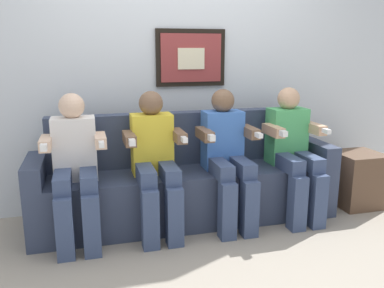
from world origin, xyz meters
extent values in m
plane|color=#9E9384|center=(0.00, 0.00, 0.00)|extent=(6.39, 6.39, 0.00)
cube|color=silver|center=(0.00, 0.77, 1.30)|extent=(4.92, 0.05, 2.60)
cube|color=black|center=(0.14, 0.72, 1.35)|extent=(0.63, 0.03, 0.50)
cube|color=maroon|center=(0.14, 0.71, 1.35)|extent=(0.55, 0.02, 0.42)
cube|color=beige|center=(0.14, 0.70, 1.34)|extent=(0.24, 0.02, 0.18)
cube|color=#333D56|center=(0.00, 0.29, 0.23)|extent=(2.24, 0.58, 0.45)
cube|color=#333D56|center=(0.00, 0.51, 0.68)|extent=(2.24, 0.14, 0.45)
cube|color=#333D56|center=(-1.19, 0.29, 0.31)|extent=(0.14, 0.58, 0.62)
cube|color=#333D56|center=(1.19, 0.29, 0.31)|extent=(0.14, 0.58, 0.62)
cube|color=white|center=(-0.89, 0.28, 0.69)|extent=(0.32, 0.20, 0.48)
sphere|color=beige|center=(-0.89, 0.28, 1.02)|extent=(0.19, 0.19, 0.19)
cube|color=#38476B|center=(-0.98, 0.08, 0.51)|extent=(0.12, 0.40, 0.12)
cube|color=#38476B|center=(-0.80, 0.08, 0.51)|extent=(0.12, 0.40, 0.12)
cube|color=#38476B|center=(-0.98, -0.12, 0.23)|extent=(0.12, 0.12, 0.45)
cube|color=#38476B|center=(-0.80, -0.12, 0.23)|extent=(0.12, 0.12, 0.45)
cube|color=beige|center=(-1.08, 0.16, 0.77)|extent=(0.08, 0.28, 0.08)
cube|color=beige|center=(-0.70, 0.16, 0.77)|extent=(0.08, 0.28, 0.08)
cube|color=white|center=(-0.70, 0.00, 0.78)|extent=(0.04, 0.13, 0.04)
cube|color=white|center=(-1.08, 0.00, 0.78)|extent=(0.04, 0.10, 0.04)
cube|color=yellow|center=(-0.30, 0.28, 0.69)|extent=(0.32, 0.20, 0.48)
sphere|color=brown|center=(-0.30, 0.28, 1.02)|extent=(0.19, 0.19, 0.19)
cube|color=#38476B|center=(-0.39, 0.08, 0.51)|extent=(0.12, 0.40, 0.12)
cube|color=#38476B|center=(-0.21, 0.08, 0.51)|extent=(0.12, 0.40, 0.12)
cube|color=#38476B|center=(-0.39, -0.12, 0.23)|extent=(0.12, 0.12, 0.45)
cube|color=#38476B|center=(-0.21, -0.12, 0.23)|extent=(0.12, 0.12, 0.45)
cube|color=brown|center=(-0.49, 0.16, 0.77)|extent=(0.08, 0.28, 0.08)
cube|color=brown|center=(-0.11, 0.16, 0.77)|extent=(0.08, 0.28, 0.08)
cube|color=white|center=(-0.11, 0.00, 0.78)|extent=(0.04, 0.13, 0.04)
cube|color=white|center=(-0.49, 0.00, 0.78)|extent=(0.04, 0.10, 0.04)
cube|color=#3F72CC|center=(0.30, 0.28, 0.69)|extent=(0.32, 0.20, 0.48)
sphere|color=brown|center=(0.30, 0.28, 1.02)|extent=(0.19, 0.19, 0.19)
cube|color=#38476B|center=(0.21, 0.08, 0.51)|extent=(0.12, 0.40, 0.12)
cube|color=#38476B|center=(0.39, 0.08, 0.51)|extent=(0.12, 0.40, 0.12)
cube|color=#38476B|center=(0.21, -0.12, 0.23)|extent=(0.12, 0.12, 0.45)
cube|color=#38476B|center=(0.39, -0.12, 0.23)|extent=(0.12, 0.12, 0.45)
cube|color=brown|center=(0.11, 0.16, 0.77)|extent=(0.08, 0.28, 0.08)
cube|color=brown|center=(0.49, 0.16, 0.77)|extent=(0.08, 0.28, 0.08)
cube|color=white|center=(0.49, 0.00, 0.78)|extent=(0.04, 0.13, 0.04)
cube|color=white|center=(0.11, 0.00, 0.78)|extent=(0.04, 0.10, 0.04)
cube|color=#4CB266|center=(0.89, 0.28, 0.69)|extent=(0.32, 0.20, 0.48)
sphere|color=tan|center=(0.89, 0.28, 1.02)|extent=(0.19, 0.19, 0.19)
cube|color=#38476B|center=(0.80, 0.08, 0.51)|extent=(0.12, 0.40, 0.12)
cube|color=#38476B|center=(0.98, 0.08, 0.51)|extent=(0.12, 0.40, 0.12)
cube|color=#38476B|center=(0.80, -0.12, 0.23)|extent=(0.12, 0.12, 0.45)
cube|color=#38476B|center=(0.98, -0.12, 0.23)|extent=(0.12, 0.12, 0.45)
cube|color=tan|center=(0.70, 0.16, 0.77)|extent=(0.08, 0.28, 0.08)
cube|color=tan|center=(1.08, 0.16, 0.77)|extent=(0.08, 0.28, 0.08)
cube|color=white|center=(1.08, 0.00, 0.78)|extent=(0.04, 0.13, 0.04)
cube|color=white|center=(0.70, 0.00, 0.78)|extent=(0.04, 0.10, 0.04)
cube|color=brown|center=(1.61, 0.22, 0.25)|extent=(0.40, 0.40, 0.50)
camera|label=1|loc=(-0.80, -2.80, 1.42)|focal=37.50mm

